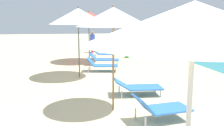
% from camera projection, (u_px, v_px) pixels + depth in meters
% --- Properties ---
extents(umbrella_nearest, '(2.02, 2.02, 2.56)m').
position_uv_depth(umbrella_nearest, '(194.00, 23.00, 2.27)').
color(umbrella_nearest, silver).
rests_on(umbrella_nearest, ground).
extents(umbrella_second, '(1.86, 1.86, 2.69)m').
position_uv_depth(umbrella_second, '(113.00, 17.00, 6.15)').
color(umbrella_second, olive).
rests_on(umbrella_second, ground).
extents(lounger_second_shoreside, '(1.52, 0.78, 0.52)m').
position_uv_depth(lounger_second_shoreside, '(138.00, 86.00, 7.80)').
color(lounger_second_shoreside, blue).
rests_on(lounger_second_shoreside, ground).
extents(lounger_second_inland, '(1.37, 0.81, 0.64)m').
position_uv_depth(lounger_second_inland, '(161.00, 107.00, 5.78)').
color(lounger_second_inland, blue).
rests_on(lounger_second_inland, ground).
extents(umbrella_third, '(2.32, 2.32, 2.84)m').
position_uv_depth(umbrella_third, '(78.00, 16.00, 9.88)').
color(umbrella_third, '#4C4C51').
rests_on(umbrella_third, ground).
extents(lounger_third_shoreside, '(1.50, 0.90, 0.64)m').
position_uv_depth(lounger_third_shoreside, '(102.00, 64.00, 11.38)').
color(lounger_third_shoreside, blue).
rests_on(lounger_third_shoreside, ground).
extents(umbrella_farthest, '(2.57, 2.57, 2.81)m').
position_uv_depth(umbrella_farthest, '(89.00, 17.00, 13.60)').
color(umbrella_farthest, '#4C4C51').
rests_on(umbrella_farthest, ground).
extents(lounger_farthest_shoreside, '(1.48, 0.89, 0.62)m').
position_uv_depth(lounger_farthest_shoreside, '(104.00, 53.00, 15.04)').
color(lounger_farthest_shoreside, blue).
rests_on(lounger_farthest_shoreside, ground).
extents(lounger_farthest_inland, '(1.66, 0.96, 0.66)m').
position_uv_depth(lounger_farthest_inland, '(103.00, 59.00, 13.01)').
color(lounger_farthest_inland, blue).
rests_on(lounger_farthest_inland, ground).
extents(person_walking_near, '(0.34, 0.42, 1.51)m').
position_uv_depth(person_walking_near, '(92.00, 40.00, 17.84)').
color(person_walking_near, '#D8334C').
rests_on(person_walking_near, ground).
extents(beach_ball, '(0.38, 0.38, 0.38)m').
position_uv_depth(beach_ball, '(127.00, 55.00, 15.52)').
color(beach_ball, '#3FB266').
rests_on(beach_ball, ground).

